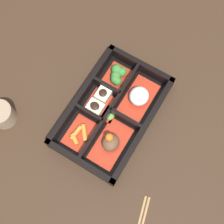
{
  "coord_description": "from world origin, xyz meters",
  "views": [
    {
      "loc": [
        0.22,
        0.14,
        0.82
      ],
      "look_at": [
        0.0,
        0.0,
        0.03
      ],
      "focal_mm": 50.0,
      "sensor_mm": 36.0,
      "label": 1
    }
  ],
  "objects": [
    {
      "name": "ground_plane",
      "position": [
        0.0,
        0.0,
        0.0
      ],
      "size": [
        3.0,
        3.0,
        0.0
      ],
      "primitive_type": "plane",
      "color": "#382619"
    },
    {
      "name": "bento_base",
      "position": [
        0.0,
        0.0,
        0.01
      ],
      "size": [
        0.33,
        0.21,
        0.01
      ],
      "color": "black",
      "rests_on": "ground_plane"
    },
    {
      "name": "bento_rim",
      "position": [
        -0.0,
        -0.0,
        0.02
      ],
      "size": [
        0.33,
        0.21,
        0.05
      ],
      "color": "black",
      "rests_on": "ground_plane"
    },
    {
      "name": "bowl_rice",
      "position": [
        -0.07,
        0.04,
        0.03
      ],
      "size": [
        0.13,
        0.07,
        0.04
      ],
      "color": "#B22D19",
      "rests_on": "bento_base"
    },
    {
      "name": "bowl_stew",
      "position": [
        0.07,
        0.04,
        0.02
      ],
      "size": [
        0.13,
        0.07,
        0.05
      ],
      "color": "#B22D19",
      "rests_on": "bento_base"
    },
    {
      "name": "bowl_greens",
      "position": [
        -0.1,
        -0.04,
        0.03
      ],
      "size": [
        0.08,
        0.06,
        0.04
      ],
      "color": "#B22D19",
      "rests_on": "bento_base"
    },
    {
      "name": "bowl_tofu",
      "position": [
        -0.01,
        -0.05,
        0.02
      ],
      "size": [
        0.08,
        0.06,
        0.04
      ],
      "color": "#B22D19",
      "rests_on": "bento_base"
    },
    {
      "name": "bowl_carrots",
      "position": [
        0.09,
        -0.04,
        0.02
      ],
      "size": [
        0.09,
        0.06,
        0.02
      ],
      "color": "#B22D19",
      "rests_on": "bento_base"
    },
    {
      "name": "bowl_pickles",
      "position": [
        0.01,
        -0.0,
        0.01
      ],
      "size": [
        0.04,
        0.03,
        0.01
      ],
      "color": "#B22D19",
      "rests_on": "bento_base"
    },
    {
      "name": "tea_cup",
      "position": [
        0.16,
        -0.25,
        0.03
      ],
      "size": [
        0.07,
        0.07,
        0.06
      ],
      "color": "gray",
      "rests_on": "ground_plane"
    }
  ]
}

